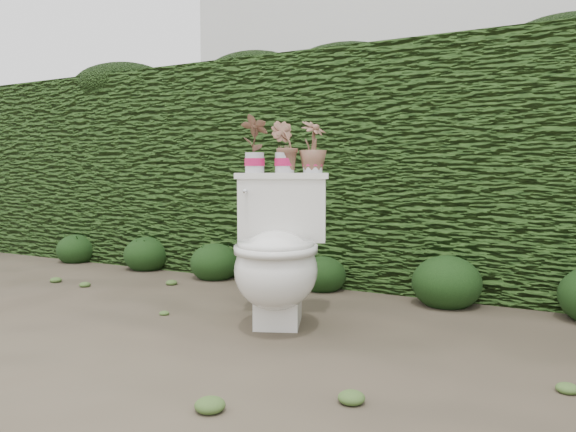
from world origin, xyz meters
The scene contains 12 objects.
ground centered at (0.00, 0.00, 0.00)m, with size 60.00×60.00×0.00m, color brown.
hedge centered at (0.00, 1.60, 0.80)m, with size 8.00×1.00×1.60m, color #365B1E.
house_wall centered at (0.60, 6.00, 2.00)m, with size 8.00×3.50×4.00m, color silver.
toilet centered at (0.22, 0.13, 0.36)m, with size 0.69×0.80×0.78m.
potted_plant_left centered at (-0.01, 0.29, 0.93)m, with size 0.16×0.11×0.30m, color #1E621E.
potted_plant_center centered at (0.14, 0.35, 0.91)m, with size 0.15×0.12×0.27m, color #1E621E.
potted_plant_right centered at (0.28, 0.42, 0.91)m, with size 0.15×0.15×0.26m, color #1E621E.
liriope_clump_0 centered at (-2.34, 1.06, 0.13)m, with size 0.33×0.33×0.27m, color #1E3D15.
liriope_clump_1 centered at (-1.53, 1.07, 0.15)m, with size 0.36×0.36×0.29m, color #1E3D15.
liriope_clump_2 centered at (-0.82, 1.02, 0.14)m, with size 0.36×0.36×0.29m, color #1E3D15.
liriope_clump_3 centered at (0.05, 1.03, 0.13)m, with size 0.32×0.32×0.25m, color #1E3D15.
liriope_clump_4 centered at (0.88, 0.98, 0.16)m, with size 0.40×0.40×0.32m, color #1E3D15.
Camera 1 is at (1.62, -2.31, 0.78)m, focal length 35.00 mm.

